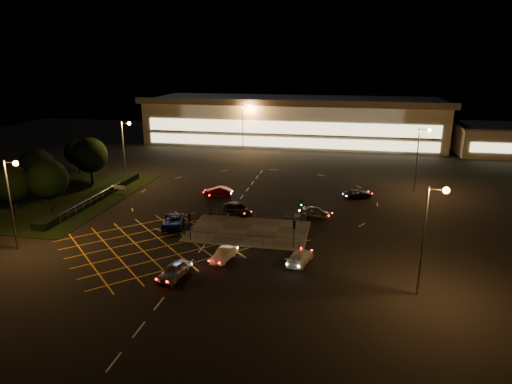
% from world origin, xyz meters
% --- Properties ---
extents(ground, '(180.00, 180.00, 0.00)m').
position_xyz_m(ground, '(0.00, 0.00, 0.00)').
color(ground, black).
rests_on(ground, ground).
extents(pedestrian_island, '(14.00, 9.00, 0.12)m').
position_xyz_m(pedestrian_island, '(2.00, -2.00, 0.06)').
color(pedestrian_island, '#4C4944').
rests_on(pedestrian_island, ground).
extents(grass_verge, '(18.00, 30.00, 0.08)m').
position_xyz_m(grass_verge, '(-28.00, 6.00, 0.04)').
color(grass_verge, black).
rests_on(grass_verge, ground).
extents(hedge, '(2.00, 26.00, 1.00)m').
position_xyz_m(hedge, '(-23.00, 6.00, 0.50)').
color(hedge, black).
rests_on(hedge, ground).
extents(supermarket, '(72.00, 26.50, 10.50)m').
position_xyz_m(supermarket, '(0.00, 61.95, 5.31)').
color(supermarket, beige).
rests_on(supermarket, ground).
extents(retail_unit_a, '(18.80, 14.80, 6.35)m').
position_xyz_m(retail_unit_a, '(46.00, 53.97, 3.21)').
color(retail_unit_a, beige).
rests_on(retail_unit_a, ground).
extents(streetlight_sw, '(1.78, 0.56, 10.03)m').
position_xyz_m(streetlight_sw, '(-21.56, -12.00, 6.56)').
color(streetlight_sw, slate).
rests_on(streetlight_sw, ground).
extents(streetlight_se, '(1.78, 0.56, 10.03)m').
position_xyz_m(streetlight_se, '(20.44, -14.00, 6.56)').
color(streetlight_se, slate).
rests_on(streetlight_se, ground).
extents(streetlight_nw, '(1.78, 0.56, 10.03)m').
position_xyz_m(streetlight_nw, '(-23.56, 18.00, 6.56)').
color(streetlight_nw, slate).
rests_on(streetlight_nw, ground).
extents(streetlight_ne, '(1.78, 0.56, 10.03)m').
position_xyz_m(streetlight_ne, '(24.44, 20.00, 6.56)').
color(streetlight_ne, slate).
rests_on(streetlight_ne, ground).
extents(streetlight_far_left, '(1.78, 0.56, 10.03)m').
position_xyz_m(streetlight_far_left, '(-9.56, 48.00, 6.56)').
color(streetlight_far_left, slate).
rests_on(streetlight_far_left, ground).
extents(streetlight_far_right, '(1.78, 0.56, 10.03)m').
position_xyz_m(streetlight_far_right, '(30.44, 50.00, 6.56)').
color(streetlight_far_right, slate).
rests_on(streetlight_far_right, ground).
extents(signal_sw, '(0.28, 0.30, 3.15)m').
position_xyz_m(signal_sw, '(-4.00, -5.99, 2.37)').
color(signal_sw, black).
rests_on(signal_sw, pedestrian_island).
extents(signal_se, '(0.28, 0.30, 3.15)m').
position_xyz_m(signal_se, '(8.00, -5.99, 2.37)').
color(signal_se, black).
rests_on(signal_se, pedestrian_island).
extents(signal_nw, '(0.28, 0.30, 3.15)m').
position_xyz_m(signal_nw, '(-4.00, 1.99, 2.37)').
color(signal_nw, black).
rests_on(signal_nw, pedestrian_island).
extents(signal_ne, '(0.28, 0.30, 3.15)m').
position_xyz_m(signal_ne, '(8.00, 1.99, 2.37)').
color(signal_ne, black).
rests_on(signal_ne, pedestrian_island).
extents(tree_a, '(5.04, 5.04, 6.86)m').
position_xyz_m(tree_a, '(-30.00, -2.00, 4.33)').
color(tree_a, black).
rests_on(tree_a, ground).
extents(tree_b, '(5.40, 5.40, 7.35)m').
position_xyz_m(tree_b, '(-32.00, 6.00, 4.64)').
color(tree_b, black).
rests_on(tree_b, ground).
extents(tree_c, '(5.76, 5.76, 7.84)m').
position_xyz_m(tree_c, '(-28.00, 14.00, 4.95)').
color(tree_c, black).
rests_on(tree_c, ground).
extents(tree_d, '(4.68, 4.68, 6.37)m').
position_xyz_m(tree_d, '(-34.00, 20.00, 4.02)').
color(tree_d, black).
rests_on(tree_d, ground).
extents(tree_e, '(5.40, 5.40, 7.35)m').
position_xyz_m(tree_e, '(-26.00, 0.00, 4.64)').
color(tree_e, black).
rests_on(tree_e, ground).
extents(car_near_silver, '(2.61, 4.55, 1.46)m').
position_xyz_m(car_near_silver, '(-2.42, -15.20, 0.73)').
color(car_near_silver, '#AAACB1').
rests_on(car_near_silver, ground).
extents(car_queue_white, '(2.10, 4.01, 1.26)m').
position_xyz_m(car_queue_white, '(1.18, -10.45, 0.63)').
color(car_queue_white, white).
rests_on(car_queue_white, ground).
extents(car_left_blue, '(3.62, 5.67, 1.46)m').
position_xyz_m(car_left_blue, '(-7.50, -2.43, 0.73)').
color(car_left_blue, '#0B0F44').
rests_on(car_left_blue, ground).
extents(car_far_dkgrey, '(5.07, 4.41, 1.40)m').
position_xyz_m(car_far_dkgrey, '(-0.86, 4.22, 0.70)').
color(car_far_dkgrey, black).
rests_on(car_far_dkgrey, ground).
extents(car_right_silver, '(4.25, 2.83, 1.35)m').
position_xyz_m(car_right_silver, '(9.62, 5.03, 0.67)').
color(car_right_silver, '#A2A4A9').
rests_on(car_right_silver, ground).
extents(car_circ_red, '(4.40, 1.87, 1.41)m').
position_xyz_m(car_circ_red, '(-5.67, 11.63, 0.71)').
color(car_circ_red, maroon).
rests_on(car_circ_red, ground).
extents(car_east_grey, '(4.83, 3.73, 1.22)m').
position_xyz_m(car_east_grey, '(15.24, 14.79, 0.61)').
color(car_east_grey, black).
rests_on(car_east_grey, ground).
extents(car_approach_white, '(2.82, 4.76, 1.29)m').
position_xyz_m(car_approach_white, '(9.04, -9.61, 0.65)').
color(car_approach_white, silver).
rests_on(car_approach_white, ground).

